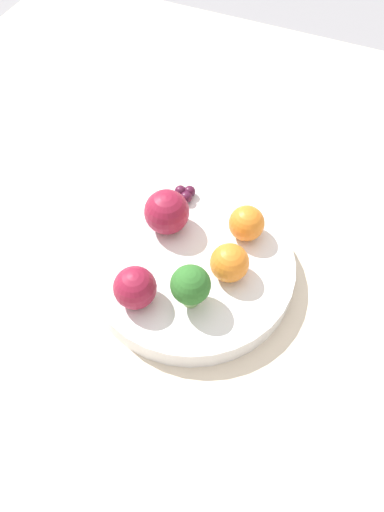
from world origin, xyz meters
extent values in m
plane|color=gray|center=(0.00, 0.00, 0.00)|extent=(6.00, 6.00, 0.00)
cube|color=beige|center=(0.00, 0.00, 0.01)|extent=(1.20, 1.20, 0.02)
cylinder|color=white|center=(0.00, 0.00, 0.03)|extent=(0.26, 0.26, 0.03)
cylinder|color=#8CB76B|center=(-0.02, 0.05, 0.06)|extent=(0.02, 0.02, 0.02)
sphere|color=#2D6B28|center=(-0.02, 0.05, 0.09)|extent=(0.05, 0.05, 0.05)
sphere|color=maroon|center=(0.05, -0.04, 0.08)|extent=(0.06, 0.06, 0.06)
sphere|color=maroon|center=(0.04, 0.08, 0.07)|extent=(0.05, 0.05, 0.05)
sphere|color=orange|center=(-0.05, 0.00, 0.07)|extent=(0.05, 0.05, 0.05)
sphere|color=orange|center=(-0.05, -0.06, 0.07)|extent=(0.05, 0.05, 0.05)
sphere|color=#47142D|center=(0.06, -0.09, 0.06)|extent=(0.02, 0.02, 0.02)
sphere|color=#47142D|center=(0.05, -0.09, 0.06)|extent=(0.02, 0.02, 0.02)
sphere|color=#47142D|center=(0.05, -0.10, 0.06)|extent=(0.02, 0.02, 0.02)
camera|label=1|loc=(-0.14, 0.32, 0.55)|focal=35.00mm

